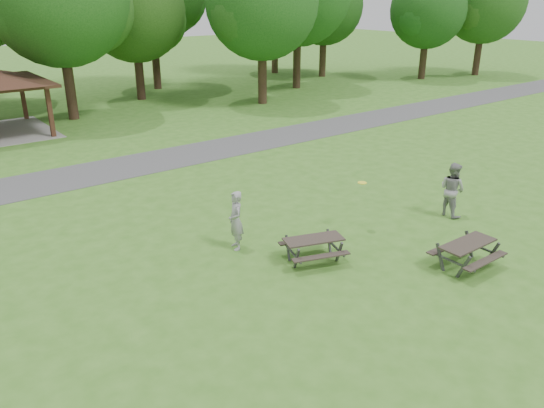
{
  "coord_description": "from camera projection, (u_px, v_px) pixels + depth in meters",
  "views": [
    {
      "loc": [
        -7.82,
        -7.48,
        7.05
      ],
      "look_at": [
        1.0,
        4.0,
        1.3
      ],
      "focal_mm": 35.0,
      "sensor_mm": 36.0,
      "label": 1
    }
  ],
  "objects": [
    {
      "name": "frisbee_catcher",
      "position": [
        452.0,
        189.0,
        17.81
      ],
      "size": [
        0.79,
        0.97,
        1.86
      ],
      "primitive_type": "imported",
      "rotation": [
        0.0,
        0.0,
        1.47
      ],
      "color": "gray",
      "rests_on": "ground"
    },
    {
      "name": "tree_flank_right",
      "position": [
        485.0,
        5.0,
        47.33
      ],
      "size": [
        7.56,
        7.2,
        9.97
      ],
      "color": "black",
      "rests_on": "ground"
    },
    {
      "name": "picnic_table_middle",
      "position": [
        314.0,
        244.0,
        14.85
      ],
      "size": [
        2.0,
        1.8,
        0.72
      ],
      "color": "#2F2722",
      "rests_on": "ground"
    },
    {
      "name": "tree_row_f",
      "position": [
        135.0,
        13.0,
        35.99
      ],
      "size": [
        7.35,
        7.0,
        9.55
      ],
      "color": "black",
      "rests_on": "ground"
    },
    {
      "name": "tree_row_g",
      "position": [
        263.0,
        6.0,
        34.42
      ],
      "size": [
        7.77,
        7.4,
        10.25
      ],
      "color": "#2F1F15",
      "rests_on": "ground"
    },
    {
      "name": "frisbee_in_flight",
      "position": [
        362.0,
        183.0,
        16.49
      ],
      "size": [
        0.32,
        0.32,
        0.02
      ],
      "color": "yellow",
      "rests_on": "ground"
    },
    {
      "name": "frisbee_thrower",
      "position": [
        236.0,
        221.0,
        15.46
      ],
      "size": [
        0.6,
        0.75,
        1.79
      ],
      "primitive_type": "imported",
      "rotation": [
        0.0,
        0.0,
        -1.87
      ],
      "color": "gray",
      "rests_on": "ground"
    },
    {
      "name": "picnic_table_far",
      "position": [
        467.0,
        249.0,
        14.51
      ],
      "size": [
        1.76,
        1.43,
        0.76
      ],
      "color": "#2D2621",
      "rests_on": "ground"
    },
    {
      "name": "tree_row_j",
      "position": [
        428.0,
        13.0,
        45.25
      ],
      "size": [
        6.72,
        6.4,
        8.96
      ],
      "color": "black",
      "rests_on": "ground"
    },
    {
      "name": "ground",
      "position": [
        341.0,
        314.0,
        12.54
      ],
      "size": [
        160.0,
        160.0,
        0.0
      ],
      "primitive_type": "plane",
      "color": "#397120",
      "rests_on": "ground"
    },
    {
      "name": "tree_row_i",
      "position": [
        325.0,
        8.0,
        46.52
      ],
      "size": [
        7.14,
        6.8,
        9.52
      ],
      "color": "#312115",
      "rests_on": "ground"
    },
    {
      "name": "asphalt_path",
      "position": [
        113.0,
        169.0,
        22.86
      ],
      "size": [
        120.0,
        3.2,
        0.02
      ],
      "primitive_type": "cube",
      "color": "#464649",
      "rests_on": "ground"
    }
  ]
}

